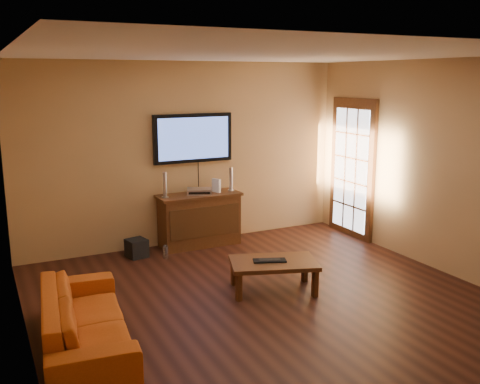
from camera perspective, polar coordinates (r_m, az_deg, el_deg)
ground_plane at (r=6.15m, az=2.97°, el=-11.55°), size 5.00×5.00×0.00m
room_walls at (r=6.23m, az=0.31°, el=4.94°), size 5.00×5.00×5.00m
french_door at (r=8.54m, az=11.86°, el=2.33°), size 0.07×1.02×2.22m
media_console at (r=7.98m, az=-4.34°, el=-2.94°), size 1.24×0.47×0.78m
television at (r=7.94m, az=-5.02°, el=5.75°), size 1.22×0.08×0.72m
coffee_table at (r=6.32m, az=3.59°, el=-7.77°), size 1.14×0.89×0.37m
sofa at (r=5.22m, az=-16.26°, el=-12.10°), size 0.74×1.92×0.73m
speaker_left at (r=7.67m, az=-8.02°, el=0.64°), size 0.10×0.10×0.37m
speaker_right at (r=8.07m, az=-0.97°, el=1.29°), size 0.10×0.10×0.36m
av_receiver at (r=7.88m, az=-4.36°, el=0.07°), size 0.43×0.37×0.08m
game_console at (r=7.97m, az=-2.54°, el=0.69°), size 0.09×0.15×0.20m
subwoofer at (r=7.65m, az=-10.96°, el=-5.90°), size 0.31×0.31×0.26m
bottle at (r=7.53m, az=-7.96°, el=-6.36°), size 0.07×0.07×0.20m
keyboard at (r=6.28m, az=3.18°, el=-7.29°), size 0.41×0.27×0.02m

